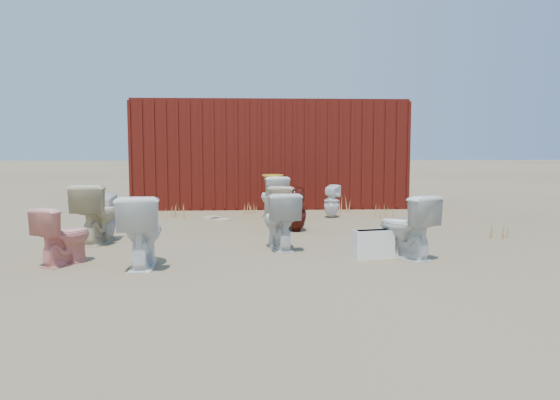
{
  "coord_description": "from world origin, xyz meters",
  "views": [
    {
      "loc": [
        -0.46,
        -7.75,
        1.36
      ],
      "look_at": [
        0.0,
        0.6,
        0.55
      ],
      "focal_mm": 35.0,
      "sensor_mm": 36.0,
      "label": 1
    }
  ],
  "objects": [
    {
      "name": "weed_clump_d",
      "position": [
        -0.45,
        3.36,
        0.12
      ],
      "size": [
        0.3,
        0.3,
        0.23
      ],
      "primitive_type": "cone",
      "color": "#A17C40",
      "rests_on": "ground"
    },
    {
      "name": "weed_clump_a",
      "position": [
        -1.89,
        2.76,
        0.13
      ],
      "size": [
        0.36,
        0.36,
        0.26
      ],
      "primitive_type": "cone",
      "color": "#A17C40",
      "rests_on": "ground"
    },
    {
      "name": "ground",
      "position": [
        0.0,
        0.0,
        0.0
      ],
      "size": [
        100.0,
        100.0,
        0.0
      ],
      "primitive_type": "plane",
      "color": "brown",
      "rests_on": "ground"
    },
    {
      "name": "toilet_front_a",
      "position": [
        -1.69,
        -1.56,
        0.42
      ],
      "size": [
        0.51,
        0.84,
        0.83
      ],
      "primitive_type": "imported",
      "rotation": [
        0.0,
        0.0,
        3.2
      ],
      "color": "white",
      "rests_on": "ground"
    },
    {
      "name": "toilet_back_beige_left",
      "position": [
        -2.64,
        0.06,
        0.42
      ],
      "size": [
        0.57,
        0.89,
        0.85
      ],
      "primitive_type": "imported",
      "rotation": [
        0.0,
        0.0,
        3.02
      ],
      "color": "beige",
      "rests_on": "ground"
    },
    {
      "name": "shipping_container",
      "position": [
        0.0,
        5.2,
        1.2
      ],
      "size": [
        6.0,
        2.4,
        2.4
      ],
      "primitive_type": "cube",
      "color": "#53130D",
      "rests_on": "ground"
    },
    {
      "name": "toilet_front_e",
      "position": [
        1.44,
        -1.23,
        0.4
      ],
      "size": [
        0.77,
        0.89,
        0.79
      ],
      "primitive_type": "imported",
      "rotation": [
        0.0,
        0.0,
        3.66
      ],
      "color": "white",
      "rests_on": "ground"
    },
    {
      "name": "loose_lid_near",
      "position": [
        -1.21,
        2.71,
        0.01
      ],
      "size": [
        0.4,
        0.51,
        0.02
      ],
      "primitive_type": "ellipsoid",
      "rotation": [
        0.0,
        0.0,
        0.05
      ],
      "color": "tan",
      "rests_on": "ground"
    },
    {
      "name": "toilet_back_a",
      "position": [
        -2.57,
        0.25,
        0.34
      ],
      "size": [
        0.32,
        0.33,
        0.69
      ],
      "primitive_type": "imported",
      "rotation": [
        0.0,
        0.0,
        3.1
      ],
      "color": "silver",
      "rests_on": "ground"
    },
    {
      "name": "toilet_back_e",
      "position": [
        1.11,
        2.67,
        0.32
      ],
      "size": [
        0.4,
        0.4,
        0.64
      ],
      "primitive_type": "imported",
      "rotation": [
        0.0,
        0.0,
        2.55
      ],
      "color": "white",
      "rests_on": "ground"
    },
    {
      "name": "toilet_front_pink",
      "position": [
        -2.62,
        -1.36,
        0.34
      ],
      "size": [
        0.66,
        0.77,
        0.68
      ],
      "primitive_type": "imported",
      "rotation": [
        0.0,
        0.0,
        2.63
      ],
      "color": "#FA9C90",
      "rests_on": "ground"
    },
    {
      "name": "loose_tank",
      "position": [
        1.05,
        -1.21,
        0.17
      ],
      "size": [
        0.53,
        0.29,
        0.35
      ],
      "primitive_type": "cube",
      "rotation": [
        0.0,
        0.0,
        0.2
      ],
      "color": "silver",
      "rests_on": "ground"
    },
    {
      "name": "toilet_front_maroon",
      "position": [
        0.29,
        0.97,
        0.36
      ],
      "size": [
        0.36,
        0.37,
        0.71
      ],
      "primitive_type": "imported",
      "rotation": [
        0.0,
        0.0,
        3.27
      ],
      "color": "#50140D",
      "rests_on": "ground"
    },
    {
      "name": "toilet_front_c",
      "position": [
        -0.07,
        -0.56,
        0.38
      ],
      "size": [
        0.57,
        0.82,
        0.77
      ],
      "primitive_type": "imported",
      "rotation": [
        0.0,
        0.0,
        3.33
      ],
      "color": "silver",
      "rests_on": "ground"
    },
    {
      "name": "weed_clump_f",
      "position": [
        3.26,
        0.13,
        0.12
      ],
      "size": [
        0.28,
        0.28,
        0.24
      ],
      "primitive_type": "cone",
      "color": "#A17C40",
      "rests_on": "ground"
    },
    {
      "name": "toilet_back_yellowlid",
      "position": [
        -0.03,
        2.66,
        0.41
      ],
      "size": [
        0.63,
        0.88,
        0.81
      ],
      "primitive_type": "imported",
      "rotation": [
        0.0,
        0.0,
        3.39
      ],
      "color": "white",
      "rests_on": "ground"
    },
    {
      "name": "weed_clump_b",
      "position": [
        0.04,
        2.99,
        0.14
      ],
      "size": [
        0.32,
        0.32,
        0.29
      ],
      "primitive_type": "cone",
      "color": "#A17C40",
      "rests_on": "ground"
    },
    {
      "name": "weed_clump_c",
      "position": [
        2.1,
        2.44,
        0.16
      ],
      "size": [
        0.36,
        0.36,
        0.31
      ],
      "primitive_type": "cone",
      "color": "#A17C40",
      "rests_on": "ground"
    },
    {
      "name": "toilet_back_beige_right",
      "position": [
        0.15,
        1.22,
        0.37
      ],
      "size": [
        0.67,
        0.82,
        0.73
      ],
      "primitive_type": "imported",
      "rotation": [
        0.0,
        0.0,
        2.73
      ],
      "color": "beige",
      "rests_on": "ground"
    },
    {
      "name": "yellow_lid",
      "position": [
        -0.03,
        2.66,
        0.83
      ],
      "size": [
        0.41,
        0.51,
        0.02
      ],
      "primitive_type": "ellipsoid",
      "color": "gold",
      "rests_on": "toilet_back_yellowlid"
    },
    {
      "name": "weed_clump_e",
      "position": [
        1.44,
        3.43,
        0.16
      ],
      "size": [
        0.34,
        0.34,
        0.33
      ],
      "primitive_type": "cone",
      "color": "#A17C40",
      "rests_on": "ground"
    },
    {
      "name": "loose_lid_far",
      "position": [
        -1.02,
        2.44,
        0.01
      ],
      "size": [
        0.56,
        0.59,
        0.02
      ],
      "primitive_type": "ellipsoid",
      "rotation": [
        0.0,
        0.0,
        0.62
      ],
      "color": "#BEB08A",
      "rests_on": "ground"
    }
  ]
}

